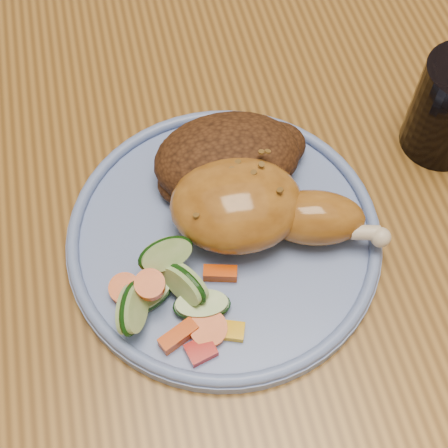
{
  "coord_description": "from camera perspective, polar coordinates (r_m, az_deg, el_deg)",
  "views": [
    {
      "loc": [
        -0.16,
        -0.33,
        1.21
      ],
      "look_at": [
        -0.1,
        -0.08,
        0.78
      ],
      "focal_mm": 50.0,
      "sensor_mm": 36.0,
      "label": 1
    }
  ],
  "objects": [
    {
      "name": "plate_rim",
      "position": [
        0.51,
        0.0,
        -0.57
      ],
      "size": [
        0.26,
        0.26,
        0.01
      ],
      "primitive_type": "torus",
      "color": "#647DBC",
      "rests_on": "plate"
    },
    {
      "name": "plate",
      "position": [
        0.52,
        0.0,
        -1.18
      ],
      "size": [
        0.26,
        0.26,
        0.01
      ],
      "primitive_type": "cylinder",
      "color": "#647DBC",
      "rests_on": "dining_table"
    },
    {
      "name": "ground",
      "position": [
        1.26,
        3.82,
        -13.95
      ],
      "size": [
        4.0,
        4.0,
        0.0
      ],
      "primitive_type": "plane",
      "color": "brown",
      "rests_on": "ground"
    },
    {
      "name": "chicken_leg",
      "position": [
        0.49,
        2.89,
        1.5
      ],
      "size": [
        0.17,
        0.11,
        0.06
      ],
      "color": "#A56722",
      "rests_on": "plate"
    },
    {
      "name": "rice_pilaf",
      "position": [
        0.53,
        0.56,
        6.0
      ],
      "size": [
        0.13,
        0.09,
        0.05
      ],
      "color": "#412310",
      "rests_on": "plate"
    },
    {
      "name": "dining_table",
      "position": [
        0.65,
        7.18,
        3.01
      ],
      "size": [
        0.9,
        1.4,
        0.75
      ],
      "color": "brown",
      "rests_on": "ground"
    },
    {
      "name": "vegetable_pile",
      "position": [
        0.47,
        -5.01,
        -6.39
      ],
      "size": [
        0.11,
        0.1,
        0.05
      ],
      "color": "#A50A05",
      "rests_on": "plate"
    }
  ]
}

